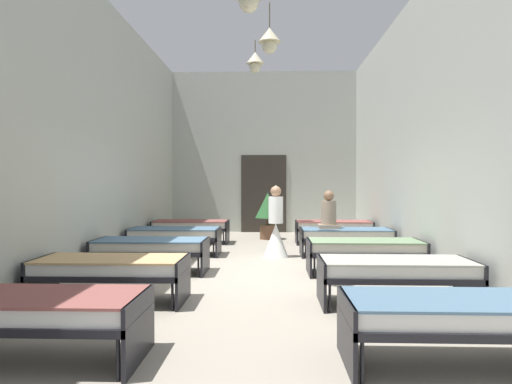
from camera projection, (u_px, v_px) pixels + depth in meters
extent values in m
cube|color=#9E9384|center=(257.00, 276.00, 7.60)|extent=(6.31, 13.45, 0.10)
cube|color=#B2B7AD|center=(264.00, 152.00, 14.07)|extent=(6.11, 0.20, 5.00)
cube|color=#B2B7AD|center=(84.00, 126.00, 7.65)|extent=(0.20, 12.85, 5.00)
cube|color=#B2B7AD|center=(435.00, 125.00, 7.45)|extent=(0.20, 12.85, 5.00)
cube|color=#2D2823|center=(264.00, 194.00, 13.98)|extent=(1.40, 0.06, 2.40)
sphere|color=beige|center=(249.00, 3.00, 6.40)|extent=(0.28, 0.28, 0.28)
cylinder|color=brown|center=(270.00, 15.00, 8.62)|extent=(0.02, 0.02, 0.47)
cone|color=beige|center=(270.00, 35.00, 8.63)|extent=(0.44, 0.44, 0.28)
sphere|color=beige|center=(270.00, 46.00, 8.63)|extent=(0.28, 0.28, 0.28)
cylinder|color=brown|center=(255.00, 46.00, 10.88)|extent=(0.02, 0.02, 0.28)
cone|color=beige|center=(255.00, 58.00, 10.89)|extent=(0.44, 0.44, 0.28)
sphere|color=beige|center=(255.00, 67.00, 10.89)|extent=(0.28, 0.28, 0.28)
cylinder|color=black|center=(118.00, 359.00, 3.47)|extent=(0.03, 0.03, 0.34)
cylinder|color=black|center=(145.00, 329.00, 4.19)|extent=(0.03, 0.03, 0.34)
cube|color=black|center=(32.00, 317.00, 3.86)|extent=(1.90, 0.84, 0.07)
cube|color=black|center=(139.00, 329.00, 3.83)|extent=(0.04, 0.84, 0.57)
cube|color=white|center=(32.00, 305.00, 3.86)|extent=(1.82, 0.78, 0.14)
cube|color=#8C4C47|center=(32.00, 296.00, 3.86)|extent=(1.86, 0.82, 0.02)
cylinder|color=black|center=(362.00, 362.00, 3.41)|extent=(0.03, 0.03, 0.34)
cylinder|color=black|center=(346.00, 331.00, 4.13)|extent=(0.03, 0.03, 0.34)
cube|color=black|center=(459.00, 322.00, 3.73)|extent=(1.90, 0.84, 0.07)
cube|color=black|center=(346.00, 331.00, 3.77)|extent=(0.04, 0.84, 0.57)
cube|color=white|center=(459.00, 309.00, 3.73)|extent=(1.82, 0.78, 0.14)
cube|color=slate|center=(459.00, 300.00, 3.73)|extent=(1.86, 0.82, 0.02)
cylinder|color=black|center=(30.00, 295.00, 5.43)|extent=(0.03, 0.03, 0.34)
cylinder|color=black|center=(58.00, 282.00, 6.15)|extent=(0.03, 0.03, 0.34)
cylinder|color=black|center=(172.00, 297.00, 5.37)|extent=(0.03, 0.03, 0.34)
cylinder|color=black|center=(184.00, 283.00, 6.09)|extent=(0.03, 0.03, 0.34)
cube|color=black|center=(111.00, 273.00, 5.76)|extent=(1.90, 0.84, 0.07)
cube|color=black|center=(40.00, 279.00, 5.79)|extent=(0.04, 0.84, 0.57)
cube|color=black|center=(183.00, 280.00, 5.73)|extent=(0.04, 0.84, 0.57)
cube|color=white|center=(111.00, 265.00, 5.76)|extent=(1.82, 0.78, 0.14)
cube|color=tan|center=(111.00, 259.00, 5.76)|extent=(1.86, 0.82, 0.02)
cylinder|color=black|center=(330.00, 298.00, 5.31)|extent=(0.03, 0.03, 0.34)
cylinder|color=black|center=(323.00, 284.00, 6.03)|extent=(0.03, 0.03, 0.34)
cylinder|color=black|center=(479.00, 299.00, 5.25)|extent=(0.03, 0.03, 0.34)
cylinder|color=black|center=(454.00, 285.00, 5.97)|extent=(0.03, 0.03, 0.34)
cube|color=black|center=(396.00, 275.00, 5.63)|extent=(1.90, 0.84, 0.07)
cube|color=black|center=(321.00, 282.00, 5.67)|extent=(0.04, 0.84, 0.57)
cube|color=black|center=(471.00, 283.00, 5.60)|extent=(0.04, 0.84, 0.57)
cube|color=white|center=(396.00, 267.00, 5.63)|extent=(1.82, 0.78, 0.14)
cube|color=#9E9E93|center=(396.00, 260.00, 5.63)|extent=(1.86, 0.82, 0.02)
cylinder|color=black|center=(92.00, 266.00, 7.33)|extent=(0.03, 0.03, 0.34)
cylinder|color=black|center=(108.00, 259.00, 8.05)|extent=(0.03, 0.03, 0.34)
cylinder|color=black|center=(198.00, 267.00, 7.27)|extent=(0.03, 0.03, 0.34)
cylinder|color=black|center=(205.00, 259.00, 7.99)|extent=(0.03, 0.03, 0.34)
cube|color=black|center=(151.00, 251.00, 7.66)|extent=(1.90, 0.84, 0.07)
cube|color=black|center=(97.00, 256.00, 7.69)|extent=(0.04, 0.84, 0.57)
cube|color=black|center=(205.00, 256.00, 7.63)|extent=(0.04, 0.84, 0.57)
cube|color=silver|center=(151.00, 245.00, 7.66)|extent=(1.82, 0.78, 0.14)
cube|color=slate|center=(151.00, 240.00, 7.65)|extent=(1.86, 0.82, 0.02)
cylinder|color=black|center=(314.00, 268.00, 7.21)|extent=(0.03, 0.03, 0.34)
cylinder|color=black|center=(311.00, 260.00, 7.92)|extent=(0.03, 0.03, 0.34)
cylinder|color=black|center=(424.00, 268.00, 7.14)|extent=(0.03, 0.03, 0.34)
cylinder|color=black|center=(410.00, 261.00, 7.86)|extent=(0.03, 0.03, 0.34)
cube|color=black|center=(364.00, 252.00, 7.53)|extent=(1.90, 0.84, 0.07)
cube|color=black|center=(309.00, 257.00, 7.56)|extent=(0.04, 0.84, 0.57)
cube|color=black|center=(421.00, 257.00, 7.50)|extent=(0.04, 0.84, 0.57)
cube|color=silver|center=(365.00, 246.00, 7.53)|extent=(1.82, 0.78, 0.14)
cube|color=slate|center=(365.00, 241.00, 7.53)|extent=(1.86, 0.82, 0.02)
cylinder|color=black|center=(129.00, 249.00, 9.23)|extent=(0.03, 0.03, 0.34)
cylinder|color=black|center=(140.00, 244.00, 9.95)|extent=(0.03, 0.03, 0.34)
cylinder|color=black|center=(214.00, 250.00, 9.17)|extent=(0.03, 0.03, 0.34)
cylinder|color=black|center=(218.00, 245.00, 9.89)|extent=(0.03, 0.03, 0.34)
cube|color=black|center=(175.00, 237.00, 9.56)|extent=(1.90, 0.84, 0.07)
cube|color=black|center=(132.00, 241.00, 9.59)|extent=(0.04, 0.84, 0.57)
cube|color=black|center=(219.00, 242.00, 9.52)|extent=(0.04, 0.84, 0.57)
cube|color=silver|center=(175.00, 232.00, 9.55)|extent=(1.82, 0.78, 0.14)
cube|color=slate|center=(175.00, 229.00, 9.55)|extent=(1.86, 0.82, 0.02)
cylinder|color=black|center=(306.00, 250.00, 9.10)|extent=(0.03, 0.03, 0.34)
cylinder|color=black|center=(303.00, 245.00, 9.82)|extent=(0.03, 0.03, 0.34)
cylinder|color=black|center=(392.00, 251.00, 9.04)|extent=(0.03, 0.03, 0.34)
cylinder|color=black|center=(383.00, 246.00, 9.76)|extent=(0.03, 0.03, 0.34)
cube|color=black|center=(346.00, 238.00, 9.43)|extent=(1.90, 0.84, 0.07)
cube|color=black|center=(301.00, 242.00, 9.46)|extent=(0.04, 0.84, 0.57)
cube|color=black|center=(390.00, 242.00, 9.40)|extent=(0.04, 0.84, 0.57)
cube|color=silver|center=(346.00, 233.00, 9.43)|extent=(1.82, 0.78, 0.14)
cube|color=slate|center=(346.00, 229.00, 9.43)|extent=(1.86, 0.82, 0.02)
cylinder|color=black|center=(154.00, 238.00, 11.13)|extent=(0.03, 0.03, 0.34)
cylinder|color=black|center=(161.00, 235.00, 11.85)|extent=(0.03, 0.03, 0.34)
cylinder|color=black|center=(224.00, 238.00, 11.07)|extent=(0.03, 0.03, 0.34)
cylinder|color=black|center=(226.00, 235.00, 11.79)|extent=(0.03, 0.03, 0.34)
cube|color=black|center=(191.00, 228.00, 11.45)|extent=(1.90, 0.84, 0.07)
cube|color=black|center=(155.00, 232.00, 11.49)|extent=(0.04, 0.84, 0.57)
cube|color=black|center=(227.00, 232.00, 11.42)|extent=(0.04, 0.84, 0.57)
cube|color=silver|center=(191.00, 224.00, 11.45)|extent=(1.82, 0.78, 0.14)
cube|color=#8C4C47|center=(191.00, 221.00, 11.45)|extent=(1.86, 0.82, 0.02)
cylinder|color=black|center=(300.00, 239.00, 11.00)|extent=(0.03, 0.03, 0.34)
cylinder|color=black|center=(298.00, 235.00, 11.72)|extent=(0.03, 0.03, 0.34)
cylinder|color=black|center=(371.00, 239.00, 10.94)|extent=(0.03, 0.03, 0.34)
cylinder|color=black|center=(365.00, 235.00, 11.66)|extent=(0.03, 0.03, 0.34)
cube|color=black|center=(333.00, 229.00, 11.33)|extent=(1.90, 0.84, 0.07)
cube|color=black|center=(296.00, 232.00, 11.36)|extent=(0.04, 0.84, 0.57)
cube|color=black|center=(371.00, 232.00, 11.30)|extent=(0.04, 0.84, 0.57)
cube|color=silver|center=(333.00, 225.00, 11.33)|extent=(1.82, 0.78, 0.14)
cube|color=#8C4C47|center=(333.00, 221.00, 11.32)|extent=(1.86, 0.82, 0.02)
cone|color=white|center=(276.00, 240.00, 9.27)|extent=(0.52, 0.52, 0.70)
cylinder|color=white|center=(276.00, 210.00, 9.26)|extent=(0.30, 0.30, 0.55)
sphere|color=#A87A5B|center=(276.00, 191.00, 9.25)|extent=(0.22, 0.22, 0.22)
cone|color=white|center=(276.00, 188.00, 9.25)|extent=(0.18, 0.18, 0.10)
cylinder|color=gray|center=(329.00, 214.00, 9.51)|extent=(0.32, 0.32, 0.58)
cube|color=gray|center=(329.00, 226.00, 9.51)|extent=(0.44, 0.44, 0.08)
sphere|color=#846047|center=(329.00, 196.00, 9.50)|extent=(0.22, 0.22, 0.22)
cylinder|color=brown|center=(268.00, 232.00, 12.25)|extent=(0.43, 0.43, 0.38)
cylinder|color=brown|center=(268.00, 221.00, 12.25)|extent=(0.06, 0.06, 0.20)
cone|color=#2D6633|center=(268.00, 205.00, 12.24)|extent=(0.67, 0.67, 0.69)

